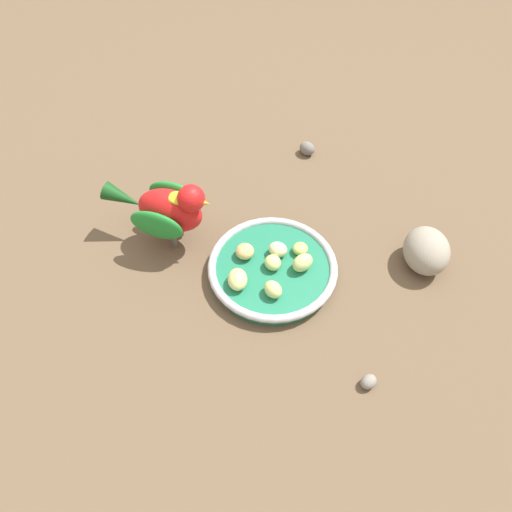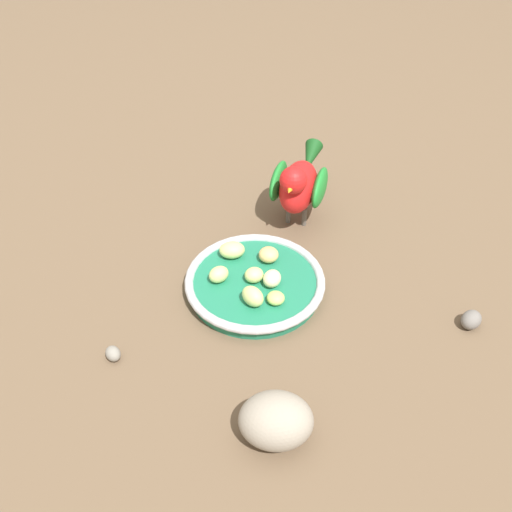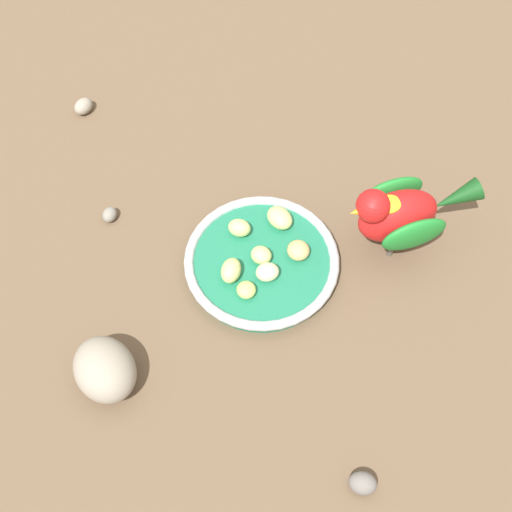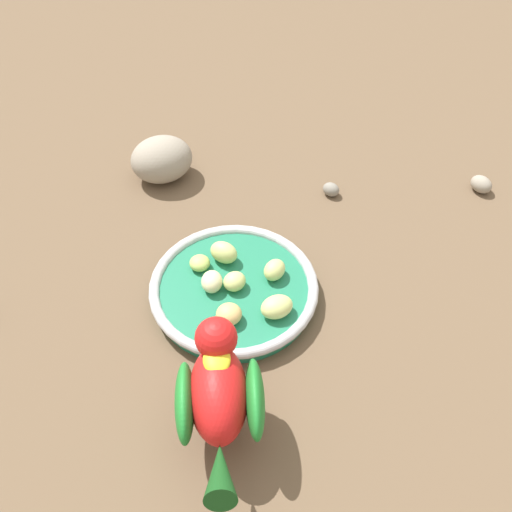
{
  "view_description": "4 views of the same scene",
  "coord_description": "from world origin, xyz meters",
  "px_view_note": "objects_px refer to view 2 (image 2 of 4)",
  "views": [
    {
      "loc": [
        -0.43,
        -0.03,
        0.59
      ],
      "look_at": [
        -0.02,
        0.05,
        0.06
      ],
      "focal_mm": 33.03,
      "sensor_mm": 36.0,
      "label": 1
    },
    {
      "loc": [
        0.1,
        -0.57,
        0.6
      ],
      "look_at": [
        -0.01,
        0.05,
        0.04
      ],
      "focal_mm": 42.21,
      "sensor_mm": 36.0,
      "label": 2
    },
    {
      "loc": [
        0.4,
        -0.17,
        0.77
      ],
      "look_at": [
        0.0,
        0.01,
        0.05
      ],
      "focal_mm": 48.66,
      "sensor_mm": 36.0,
      "label": 3
    },
    {
      "loc": [
        0.06,
        0.53,
        0.65
      ],
      "look_at": [
        -0.03,
        0.02,
        0.06
      ],
      "focal_mm": 49.53,
      "sensor_mm": 36.0,
      "label": 4
    }
  ],
  "objects_px": {
    "apple_piece_3": "(232,250)",
    "apple_piece_5": "(276,298)",
    "apple_piece_2": "(269,255)",
    "apple_piece_4": "(250,296)",
    "rock_large": "(276,420)",
    "apple_piece_1": "(254,275)",
    "pebble_1": "(471,320)",
    "pebble_2": "(113,354)",
    "parrot": "(299,183)",
    "apple_piece_6": "(219,274)",
    "feeding_bowl": "(255,283)",
    "apple_piece_0": "(272,279)"
  },
  "relations": [
    {
      "from": "apple_piece_2",
      "to": "pebble_2",
      "type": "distance_m",
      "value": 0.26
    },
    {
      "from": "parrot",
      "to": "apple_piece_5",
      "type": "bearing_deg",
      "value": 5.49
    },
    {
      "from": "feeding_bowl",
      "to": "apple_piece_0",
      "type": "bearing_deg",
      "value": -8.45
    },
    {
      "from": "apple_piece_2",
      "to": "pebble_1",
      "type": "relative_size",
      "value": 0.94
    },
    {
      "from": "apple_piece_6",
      "to": "pebble_1",
      "type": "height_order",
      "value": "apple_piece_6"
    },
    {
      "from": "rock_large",
      "to": "pebble_2",
      "type": "xyz_separation_m",
      "value": [
        -0.22,
        0.07,
        -0.02
      ]
    },
    {
      "from": "apple_piece_2",
      "to": "apple_piece_4",
      "type": "relative_size",
      "value": 0.85
    },
    {
      "from": "apple_piece_1",
      "to": "apple_piece_4",
      "type": "height_order",
      "value": "apple_piece_4"
    },
    {
      "from": "apple_piece_1",
      "to": "apple_piece_3",
      "type": "relative_size",
      "value": 0.72
    },
    {
      "from": "apple_piece_2",
      "to": "apple_piece_6",
      "type": "height_order",
      "value": "apple_piece_6"
    },
    {
      "from": "apple_piece_3",
      "to": "parrot",
      "type": "distance_m",
      "value": 0.15
    },
    {
      "from": "apple_piece_5",
      "to": "pebble_1",
      "type": "xyz_separation_m",
      "value": [
        0.26,
        0.02,
        -0.01
      ]
    },
    {
      "from": "apple_piece_6",
      "to": "pebble_1",
      "type": "xyz_separation_m",
      "value": [
        0.34,
        -0.01,
        -0.02
      ]
    },
    {
      "from": "apple_piece_5",
      "to": "rock_large",
      "type": "bearing_deg",
      "value": -81.16
    },
    {
      "from": "apple_piece_4",
      "to": "apple_piece_5",
      "type": "height_order",
      "value": "apple_piece_4"
    },
    {
      "from": "rock_large",
      "to": "pebble_2",
      "type": "distance_m",
      "value": 0.23
    },
    {
      "from": "apple_piece_2",
      "to": "apple_piece_5",
      "type": "relative_size",
      "value": 1.18
    },
    {
      "from": "pebble_1",
      "to": "apple_piece_4",
      "type": "bearing_deg",
      "value": -174.6
    },
    {
      "from": "apple_piece_4",
      "to": "parrot",
      "type": "xyz_separation_m",
      "value": [
        0.04,
        0.21,
        0.04
      ]
    },
    {
      "from": "rock_large",
      "to": "pebble_1",
      "type": "relative_size",
      "value": 2.71
    },
    {
      "from": "apple_piece_1",
      "to": "apple_piece_6",
      "type": "height_order",
      "value": "apple_piece_6"
    },
    {
      "from": "feeding_bowl",
      "to": "apple_piece_0",
      "type": "distance_m",
      "value": 0.03
    },
    {
      "from": "apple_piece_3",
      "to": "pebble_2",
      "type": "distance_m",
      "value": 0.23
    },
    {
      "from": "apple_piece_0",
      "to": "apple_piece_3",
      "type": "bearing_deg",
      "value": 143.9
    },
    {
      "from": "apple_piece_4",
      "to": "pebble_1",
      "type": "height_order",
      "value": "apple_piece_4"
    },
    {
      "from": "apple_piece_5",
      "to": "apple_piece_6",
      "type": "bearing_deg",
      "value": 161.58
    },
    {
      "from": "rock_large",
      "to": "apple_piece_0",
      "type": "bearing_deg",
      "value": 100.14
    },
    {
      "from": "apple_piece_3",
      "to": "rock_large",
      "type": "bearing_deg",
      "value": -68.57
    },
    {
      "from": "apple_piece_0",
      "to": "apple_piece_1",
      "type": "bearing_deg",
      "value": 172.45
    },
    {
      "from": "rock_large",
      "to": "pebble_2",
      "type": "bearing_deg",
      "value": 161.37
    },
    {
      "from": "rock_large",
      "to": "apple_piece_5",
      "type": "bearing_deg",
      "value": 98.84
    },
    {
      "from": "apple_piece_2",
      "to": "apple_piece_6",
      "type": "bearing_deg",
      "value": -138.62
    },
    {
      "from": "apple_piece_1",
      "to": "apple_piece_3",
      "type": "height_order",
      "value": "apple_piece_3"
    },
    {
      "from": "feeding_bowl",
      "to": "rock_large",
      "type": "height_order",
      "value": "rock_large"
    },
    {
      "from": "feeding_bowl",
      "to": "apple_piece_3",
      "type": "relative_size",
      "value": 5.28
    },
    {
      "from": "apple_piece_5",
      "to": "pebble_1",
      "type": "height_order",
      "value": "apple_piece_5"
    },
    {
      "from": "feeding_bowl",
      "to": "rock_large",
      "type": "bearing_deg",
      "value": -74.1
    },
    {
      "from": "parrot",
      "to": "pebble_1",
      "type": "bearing_deg",
      "value": 60.39
    },
    {
      "from": "apple_piece_4",
      "to": "rock_large",
      "type": "relative_size",
      "value": 0.41
    },
    {
      "from": "feeding_bowl",
      "to": "apple_piece_2",
      "type": "relative_size",
      "value": 6.83
    },
    {
      "from": "apple_piece_6",
      "to": "pebble_2",
      "type": "distance_m",
      "value": 0.18
    },
    {
      "from": "parrot",
      "to": "feeding_bowl",
      "type": "bearing_deg",
      "value": -6.33
    },
    {
      "from": "apple_piece_1",
      "to": "apple_piece_2",
      "type": "relative_size",
      "value": 0.93
    },
    {
      "from": "apple_piece_0",
      "to": "apple_piece_2",
      "type": "bearing_deg",
      "value": 104.68
    },
    {
      "from": "apple_piece_3",
      "to": "apple_piece_5",
      "type": "relative_size",
      "value": 1.53
    },
    {
      "from": "feeding_bowl",
      "to": "pebble_2",
      "type": "bearing_deg",
      "value": -135.25
    },
    {
      "from": "feeding_bowl",
      "to": "apple_piece_6",
      "type": "distance_m",
      "value": 0.05
    },
    {
      "from": "apple_piece_1",
      "to": "pebble_2",
      "type": "xyz_separation_m",
      "value": [
        -0.15,
        -0.15,
        -0.02
      ]
    },
    {
      "from": "apple_piece_1",
      "to": "apple_piece_3",
      "type": "distance_m",
      "value": 0.06
    },
    {
      "from": "apple_piece_6",
      "to": "pebble_1",
      "type": "bearing_deg",
      "value": -1.29
    }
  ]
}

